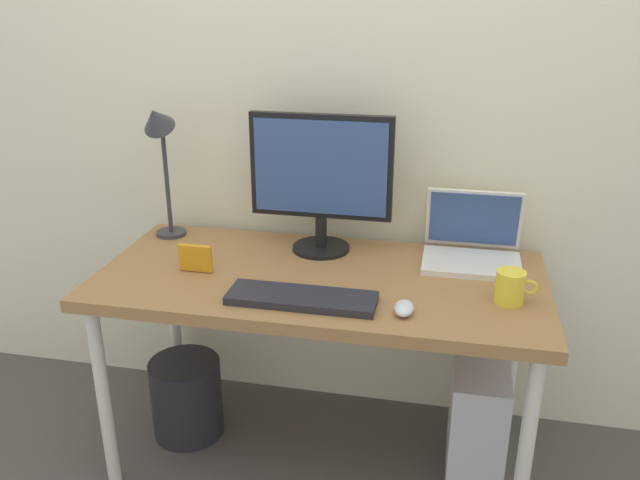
% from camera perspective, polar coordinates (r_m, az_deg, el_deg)
% --- Properties ---
extents(ground_plane, '(6.00, 6.00, 0.00)m').
position_cam_1_polar(ground_plane, '(2.48, 0.00, -18.19)').
color(ground_plane, '#4C4742').
extents(back_wall, '(4.40, 0.04, 2.60)m').
position_cam_1_polar(back_wall, '(2.32, 2.09, 14.45)').
color(back_wall, beige).
rests_on(back_wall, ground_plane).
extents(desk, '(1.43, 0.68, 0.71)m').
position_cam_1_polar(desk, '(2.12, 0.00, -4.57)').
color(desk, olive).
rests_on(desk, ground_plane).
extents(monitor, '(0.49, 0.20, 0.48)m').
position_cam_1_polar(monitor, '(2.20, 0.08, 5.62)').
color(monitor, black).
rests_on(monitor, desk).
extents(laptop, '(0.32, 0.26, 0.23)m').
position_cam_1_polar(laptop, '(2.24, 13.18, -0.36)').
color(laptop, silver).
rests_on(laptop, desk).
extents(desk_lamp, '(0.11, 0.16, 0.51)m').
position_cam_1_polar(desk_lamp, '(2.36, -13.88, 8.44)').
color(desk_lamp, '#333338').
rests_on(desk_lamp, desk).
extents(keyboard, '(0.44, 0.14, 0.02)m').
position_cam_1_polar(keyboard, '(1.92, -1.60, -5.10)').
color(keyboard, '#232328').
rests_on(keyboard, desk).
extents(mouse, '(0.06, 0.09, 0.03)m').
position_cam_1_polar(mouse, '(1.87, 7.35, -5.94)').
color(mouse, silver).
rests_on(mouse, desk).
extents(coffee_mug, '(0.12, 0.09, 0.10)m').
position_cam_1_polar(coffee_mug, '(1.98, 16.32, -3.97)').
color(coffee_mug, yellow).
rests_on(coffee_mug, desk).
extents(photo_frame, '(0.11, 0.02, 0.09)m').
position_cam_1_polar(photo_frame, '(2.14, -10.84, -1.57)').
color(photo_frame, orange).
rests_on(photo_frame, desk).
extents(computer_tower, '(0.18, 0.36, 0.42)m').
position_cam_1_polar(computer_tower, '(2.36, 13.54, -14.85)').
color(computer_tower, silver).
rests_on(computer_tower, ground_plane).
extents(wastebasket, '(0.26, 0.26, 0.30)m').
position_cam_1_polar(wastebasket, '(2.54, -11.58, -13.32)').
color(wastebasket, '#232328').
rests_on(wastebasket, ground_plane).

